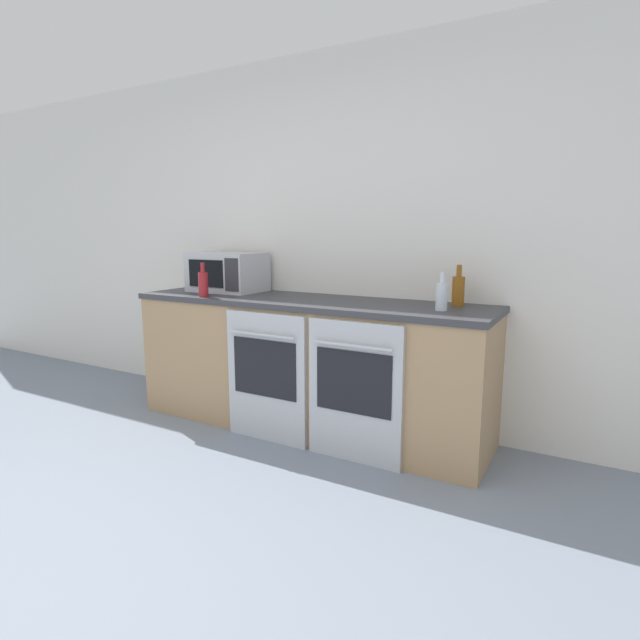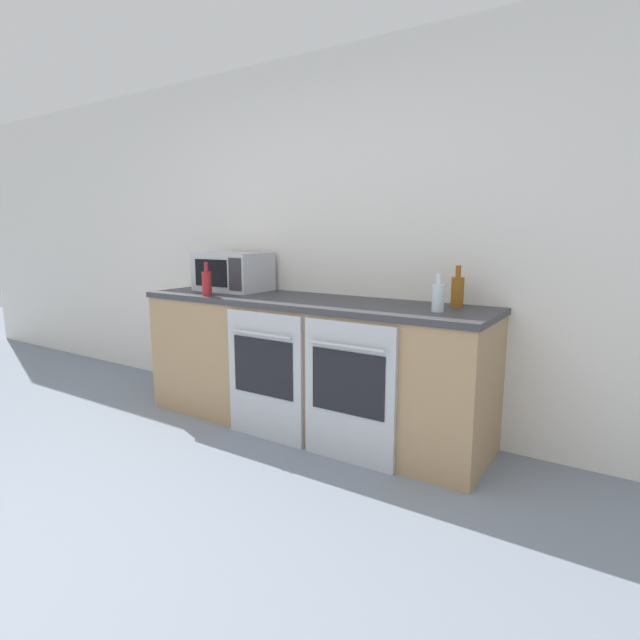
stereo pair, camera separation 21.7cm
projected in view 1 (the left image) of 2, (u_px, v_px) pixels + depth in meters
wall_back at (331, 241)px, 3.63m from camera, size 10.00×0.06×2.60m
counter_back at (307, 364)px, 3.47m from camera, size 2.52×0.67×0.91m
oven_left at (266, 377)px, 3.23m from camera, size 0.60×0.06×0.85m
oven_right at (354, 392)px, 2.93m from camera, size 0.60×0.06×0.85m
microwave at (228, 272)px, 3.82m from camera, size 0.54×0.38×0.29m
bottle_clear at (442, 296)px, 2.87m from camera, size 0.07×0.07×0.22m
bottle_amber at (458, 290)px, 3.05m from camera, size 0.08×0.08×0.25m
bottle_red at (203, 284)px, 3.49m from camera, size 0.07×0.07×0.24m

